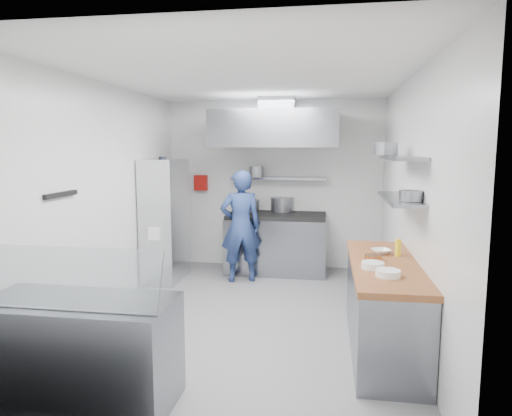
% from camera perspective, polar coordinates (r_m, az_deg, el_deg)
% --- Properties ---
extents(floor, '(5.00, 5.00, 0.00)m').
position_cam_1_polar(floor, '(5.61, -0.98, -13.59)').
color(floor, slate).
rests_on(floor, ground).
extents(ceiling, '(5.00, 5.00, 0.00)m').
position_cam_1_polar(ceiling, '(5.28, -1.05, 16.02)').
color(ceiling, silver).
rests_on(ceiling, wall_back).
extents(wall_back, '(3.60, 2.80, 0.02)m').
position_cam_1_polar(wall_back, '(7.73, 2.19, 2.95)').
color(wall_back, white).
rests_on(wall_back, floor).
extents(wall_front, '(3.60, 2.80, 0.02)m').
position_cam_1_polar(wall_front, '(2.87, -9.71, -5.14)').
color(wall_front, white).
rests_on(wall_front, floor).
extents(wall_left, '(2.80, 5.00, 0.02)m').
position_cam_1_polar(wall_left, '(5.85, -18.66, 1.05)').
color(wall_left, white).
rests_on(wall_left, floor).
extents(wall_right, '(2.80, 5.00, 0.02)m').
position_cam_1_polar(wall_right, '(5.26, 18.67, 0.36)').
color(wall_right, white).
rests_on(wall_right, floor).
extents(gas_range, '(1.60, 0.80, 0.90)m').
position_cam_1_polar(gas_range, '(7.46, 2.56, -4.60)').
color(gas_range, gray).
rests_on(gas_range, floor).
extents(cooktop, '(1.57, 0.78, 0.06)m').
position_cam_1_polar(cooktop, '(7.37, 2.58, -0.96)').
color(cooktop, black).
rests_on(cooktop, gas_range).
extents(stock_pot_left, '(0.29, 0.29, 0.20)m').
position_cam_1_polar(stock_pot_left, '(7.58, -0.70, 0.28)').
color(stock_pot_left, slate).
rests_on(stock_pot_left, cooktop).
extents(stock_pot_mid, '(0.38, 0.38, 0.24)m').
position_cam_1_polar(stock_pot_mid, '(7.65, 3.26, 0.48)').
color(stock_pot_mid, slate).
rests_on(stock_pot_mid, cooktop).
extents(over_range_shelf, '(1.60, 0.30, 0.04)m').
position_cam_1_polar(over_range_shelf, '(7.55, 2.81, 3.75)').
color(over_range_shelf, gray).
rests_on(over_range_shelf, wall_back).
extents(shelf_pot_a, '(0.24, 0.24, 0.18)m').
position_cam_1_polar(shelf_pot_a, '(7.47, 0.07, 4.56)').
color(shelf_pot_a, slate).
rests_on(shelf_pot_a, over_range_shelf).
extents(extractor_hood, '(1.90, 1.15, 0.55)m').
position_cam_1_polar(extractor_hood, '(7.12, 2.49, 9.80)').
color(extractor_hood, gray).
rests_on(extractor_hood, wall_back).
extents(hood_duct, '(0.55, 0.55, 0.24)m').
position_cam_1_polar(hood_duct, '(7.37, 2.71, 12.68)').
color(hood_duct, slate).
rests_on(hood_duct, extractor_hood).
extents(red_firebox, '(0.22, 0.10, 0.26)m').
position_cam_1_polar(red_firebox, '(7.91, -6.90, 3.15)').
color(red_firebox, '#A5110D').
rests_on(red_firebox, wall_back).
extents(chef, '(0.72, 0.59, 1.69)m').
position_cam_1_polar(chef, '(6.88, -1.93, -2.28)').
color(chef, navy).
rests_on(chef, floor).
extents(wire_rack, '(0.50, 0.90, 1.85)m').
position_cam_1_polar(wire_rack, '(7.09, -11.28, -1.49)').
color(wire_rack, silver).
rests_on(wire_rack, floor).
extents(rack_bin_a, '(0.16, 0.20, 0.18)m').
position_cam_1_polar(rack_bin_a, '(6.74, -12.40, -3.06)').
color(rack_bin_a, white).
rests_on(rack_bin_a, wire_rack).
extents(rack_bin_b, '(0.15, 0.20, 0.18)m').
position_cam_1_polar(rack_bin_b, '(6.93, -11.68, 1.43)').
color(rack_bin_b, yellow).
rests_on(rack_bin_b, wire_rack).
extents(rack_jar, '(0.11, 0.11, 0.18)m').
position_cam_1_polar(rack_jar, '(6.82, -11.60, 5.54)').
color(rack_jar, black).
rests_on(rack_jar, wire_rack).
extents(knife_strip, '(0.04, 0.55, 0.05)m').
position_cam_1_polar(knife_strip, '(5.04, -23.20, 1.56)').
color(knife_strip, black).
rests_on(knife_strip, wall_left).
extents(prep_counter_base, '(0.62, 2.00, 0.84)m').
position_cam_1_polar(prep_counter_base, '(4.86, 15.57, -12.00)').
color(prep_counter_base, gray).
rests_on(prep_counter_base, floor).
extents(prep_counter_top, '(0.65, 2.04, 0.06)m').
position_cam_1_polar(prep_counter_top, '(4.73, 15.77, -6.85)').
color(prep_counter_top, brown).
rests_on(prep_counter_top, prep_counter_base).
extents(plate_stack_a, '(0.22, 0.22, 0.06)m').
position_cam_1_polar(plate_stack_a, '(4.20, 16.16, -7.83)').
color(plate_stack_a, white).
rests_on(plate_stack_a, prep_counter_top).
extents(plate_stack_b, '(0.21, 0.21, 0.06)m').
position_cam_1_polar(plate_stack_b, '(4.44, 14.40, -6.94)').
color(plate_stack_b, white).
rests_on(plate_stack_b, prep_counter_top).
extents(copper_pan, '(0.17, 0.17, 0.06)m').
position_cam_1_polar(copper_pan, '(4.72, 14.44, -6.08)').
color(copper_pan, '#C46F37').
rests_on(copper_pan, prep_counter_top).
extents(squeeze_bottle, '(0.06, 0.06, 0.18)m').
position_cam_1_polar(squeeze_bottle, '(4.99, 17.33, -4.74)').
color(squeeze_bottle, yellow).
rests_on(squeeze_bottle, prep_counter_top).
extents(mixing_bowl, '(0.26, 0.26, 0.05)m').
position_cam_1_polar(mixing_bowl, '(5.06, 15.35, -5.25)').
color(mixing_bowl, white).
rests_on(mixing_bowl, prep_counter_top).
extents(wall_shelf_lower, '(0.30, 1.30, 0.04)m').
position_cam_1_polar(wall_shelf_lower, '(4.93, 17.47, 1.12)').
color(wall_shelf_lower, gray).
rests_on(wall_shelf_lower, wall_right).
extents(wall_shelf_upper, '(0.30, 1.30, 0.04)m').
position_cam_1_polar(wall_shelf_upper, '(4.90, 17.67, 6.00)').
color(wall_shelf_upper, gray).
rests_on(wall_shelf_upper, wall_right).
extents(shelf_pot_c, '(0.22, 0.22, 0.10)m').
position_cam_1_polar(shelf_pot_c, '(4.57, 18.80, 1.46)').
color(shelf_pot_c, slate).
rests_on(shelf_pot_c, wall_shelf_lower).
extents(shelf_pot_d, '(0.26, 0.26, 0.14)m').
position_cam_1_polar(shelf_pot_d, '(5.32, 15.93, 7.13)').
color(shelf_pot_d, slate).
rests_on(shelf_pot_d, wall_shelf_upper).
extents(display_case, '(1.50, 0.70, 0.85)m').
position_cam_1_polar(display_case, '(4.01, -21.20, -16.46)').
color(display_case, gray).
rests_on(display_case, floor).
extents(display_glass, '(1.47, 0.19, 0.42)m').
position_cam_1_polar(display_glass, '(3.70, -22.62, -7.97)').
color(display_glass, silver).
rests_on(display_glass, display_case).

